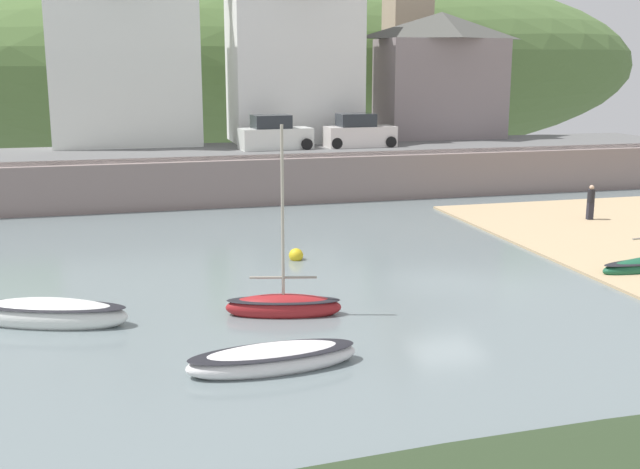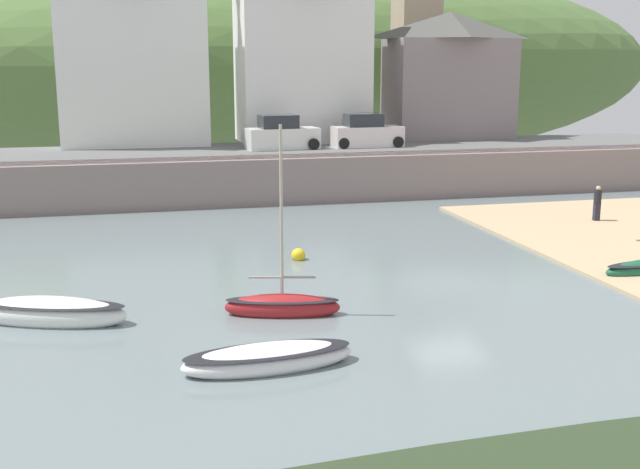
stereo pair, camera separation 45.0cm
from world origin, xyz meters
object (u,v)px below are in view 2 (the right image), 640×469
Objects in this scene: sailboat_tall_mast at (49,312)px; parked_car_by_wall at (366,133)px; waterfront_building_centre at (302,49)px; dinghy_open_wooden at (282,305)px; waterfront_building_left at (132,50)px; church_with_spire at (417,14)px; waterfront_building_right at (449,74)px; sailboat_far_left at (268,358)px; person_on_slipway at (597,202)px; parked_car_near_slipway at (282,135)px; mooring_buoy at (298,255)px.

parked_car_by_wall is (16.10, 21.82, 2.91)m from sailboat_tall_mast.
waterfront_building_centre is 29.04m from dinghy_open_wooden.
waterfront_building_left is 0.70× the size of church_with_spire.
waterfront_building_left is at bearing -168.26° from church_with_spire.
waterfront_building_centre reaches higher than waterfront_building_right.
sailboat_far_left is (-1.13, -3.99, -0.05)m from dinghy_open_wooden.
waterfront_building_centre is at bearing -156.07° from church_with_spire.
waterfront_building_centre is 6.92× the size of person_on_slipway.
parked_car_near_slipway reaches higher than mooring_buoy.
sailboat_tall_mast is 25.07m from person_on_slipway.
dinghy_open_wooden is 3.55× the size of person_on_slipway.
sailboat_tall_mast is 2.91× the size of person_on_slipway.
waterfront_building_centre is 9.98m from waterfront_building_right.
waterfront_building_right is at bearing 0.00° from waterfront_building_left.
waterfront_building_centre is at bearing 90.19° from dinghy_open_wooden.
waterfront_building_right reaches higher than dinghy_open_wooden.
waterfront_building_centre is at bearing 77.10° from mooring_buoy.
waterfront_building_right is 13.27m from parked_car_near_slipway.
church_with_spire is at bearing 73.95° from sailboat_tall_mast.
sailboat_far_left is 10.76m from mooring_buoy.
dinghy_open_wooden is at bearing -149.35° from person_on_slipway.
mooring_buoy is at bearing -104.04° from parked_car_near_slipway.
sailboat_tall_mast is 1.14× the size of parked_car_by_wall.
parked_car_by_wall is (2.88, -4.50, -4.87)m from waterfront_building_centre.
waterfront_building_left is 2.61× the size of parked_car_near_slipway.
dinghy_open_wooden reaches higher than parked_car_by_wall.
parked_car_by_wall is at bearing 64.37° from sailboat_far_left.
sailboat_tall_mast is at bearing 134.50° from sailboat_far_left.
person_on_slipway is (23.36, 9.08, 0.69)m from sailboat_tall_mast.
mooring_buoy is (-4.77, -20.83, -7.91)m from waterfront_building_centre.
sailboat_tall_mast is 7.30m from sailboat_far_left.
sailboat_tall_mast is (-22.23, -30.32, -10.25)m from church_with_spire.
parked_car_by_wall is at bearing 81.15° from dinghy_open_wooden.
church_with_spire is 3.66× the size of sailboat_far_left.
parked_car_by_wall is at bearing -5.06° from parked_car_near_slipway.
waterfront_building_centre is 21.23m from person_on_slipway.
waterfront_building_left is at bearing 90.66° from sailboat_far_left.
church_with_spire is 15.87m from parked_car_near_slipway.
person_on_slipway is (1.13, -21.24, -9.56)m from church_with_spire.
waterfront_building_centre is at bearing 72.14° from sailboat_far_left.
sailboat_tall_mast is at bearing -173.56° from dinghy_open_wooden.
church_with_spire reaches higher than waterfront_building_centre.
waterfront_building_centre is 1.37× the size of waterfront_building_right.
waterfront_building_right reaches higher than mooring_buoy.
waterfront_building_centre is (10.23, 0.00, 0.07)m from waterfront_building_left.
church_with_spire is 36.36m from dinghy_open_wooden.
waterfront_building_right is 5.75m from church_with_spire.
parked_car_near_slipway is at bearing -29.22° from waterfront_building_left.
dinghy_open_wooden is at bearing -82.45° from waterfront_building_left.
church_with_spire is (-0.84, 4.00, 4.05)m from waterfront_building_right.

